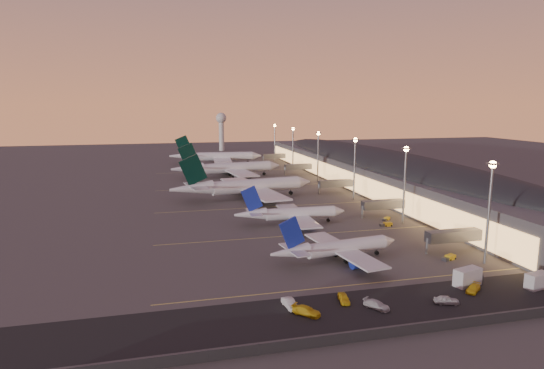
# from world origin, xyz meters

# --- Properties ---
(ground) EXTENTS (700.00, 700.00, 0.00)m
(ground) POSITION_xyz_m (0.00, 0.00, 0.00)
(ground) COLOR #474441
(airliner_narrow_south) EXTENTS (35.78, 32.25, 12.78)m
(airliner_narrow_south) POSITION_xyz_m (0.52, -29.21, 3.30)
(airliner_narrow_south) COLOR silver
(airliner_narrow_south) RESTS_ON ground
(airliner_narrow_north) EXTENTS (37.78, 33.65, 13.53)m
(airliner_narrow_north) POSITION_xyz_m (-0.60, 8.19, 3.50)
(airliner_narrow_north) COLOR silver
(airliner_narrow_north) RESTS_ON ground
(airliner_wide_near) EXTENTS (62.37, 57.47, 19.99)m
(airliner_wide_near) POSITION_xyz_m (-8.05, 52.79, 5.15)
(airliner_wide_near) COLOR silver
(airliner_wide_near) RESTS_ON ground
(airliner_wide_mid) EXTENTS (61.20, 56.22, 19.59)m
(airliner_wide_mid) POSITION_xyz_m (-6.52, 111.69, 5.04)
(airliner_wide_mid) COLOR silver
(airliner_wide_mid) RESTS_ON ground
(airliner_wide_far) EXTENTS (61.15, 55.94, 19.56)m
(airliner_wide_far) POSITION_xyz_m (-5.74, 169.42, 5.04)
(airliner_wide_far) COLOR silver
(airliner_wide_far) RESTS_ON ground
(terminal_building) EXTENTS (56.35, 255.00, 17.46)m
(terminal_building) POSITION_xyz_m (61.84, 72.47, 8.78)
(terminal_building) COLOR #4A4B4F
(terminal_building) RESTS_ON ground
(light_masts) EXTENTS (2.20, 217.20, 25.90)m
(light_masts) POSITION_xyz_m (36.00, 65.00, 17.55)
(light_masts) COLOR gray
(light_masts) RESTS_ON ground
(radar_tower) EXTENTS (9.00, 9.00, 32.50)m
(radar_tower) POSITION_xyz_m (10.00, 260.00, 21.87)
(radar_tower) COLOR silver
(radar_tower) RESTS_ON ground
(service_lane) EXTENTS (260.00, 16.00, 0.01)m
(service_lane) POSITION_xyz_m (0.00, -56.00, 0.01)
(service_lane) COLOR black
(service_lane) RESTS_ON ground
(lane_markings) EXTENTS (90.00, 180.36, 0.00)m
(lane_markings) POSITION_xyz_m (0.00, 40.00, 0.01)
(lane_markings) COLOR #D8C659
(lane_markings) RESTS_ON ground
(fence) EXTENTS (124.00, 0.12, 2.00)m
(fence) POSITION_xyz_m (-0.00, -68.00, 1.00)
(fence) COLOR #2D2D30
(fence) RESTS_ON ground
(baggage_tug_a) EXTENTS (4.29, 2.95, 1.19)m
(baggage_tug_a) POSITION_xyz_m (28.96, -35.52, 0.55)
(baggage_tug_a) COLOR yellow
(baggage_tug_a) RESTS_ON ground
(baggage_tug_b) EXTENTS (3.40, 1.89, 0.96)m
(baggage_tug_b) POSITION_xyz_m (14.59, -22.49, 0.44)
(baggage_tug_b) COLOR yellow
(baggage_tug_b) RESTS_ON ground
(baggage_tug_c) EXTENTS (4.06, 1.90, 1.19)m
(baggage_tug_c) POSITION_xyz_m (29.07, -1.77, 0.54)
(baggage_tug_c) COLOR yellow
(baggage_tug_c) RESTS_ON ground
(catering_truck_a) EXTENTS (7.34, 4.28, 3.88)m
(catering_truck_a) POSITION_xyz_m (22.88, -51.11, 1.81)
(catering_truck_a) COLOR silver
(catering_truck_a) RESTS_ON ground
(catering_truck_b) EXTENTS (6.41, 3.44, 3.41)m
(catering_truck_b) POSITION_xyz_m (36.60, -56.08, 1.60)
(catering_truck_b) COLOR silver
(catering_truck_b) RESTS_ON ground
(baggage_tug_d) EXTENTS (3.43, 2.83, 0.97)m
(baggage_tug_d) POSITION_xyz_m (32.81, 5.25, 0.45)
(baggage_tug_d) COLOR yellow
(baggage_tug_d) RESTS_ON ground
(service_van_a) EXTENTS (2.41, 5.32, 1.69)m
(service_van_a) POSITION_xyz_m (-18.44, -52.54, 0.85)
(service_van_a) COLOR silver
(service_van_a) RESTS_ON ground
(service_van_b) EXTENTS (5.61, 5.66, 1.64)m
(service_van_b) POSITION_xyz_m (-16.26, -56.31, 0.82)
(service_van_b) COLOR yellow
(service_van_b) RESTS_ON ground
(service_van_c) EXTENTS (4.74, 5.62, 1.54)m
(service_van_c) POSITION_xyz_m (-2.08, -56.96, 0.77)
(service_van_c) COLOR silver
(service_van_c) RESTS_ON ground
(service_van_d) EXTENTS (2.72, 5.02, 1.62)m
(service_van_d) POSITION_xyz_m (-7.16, -52.67, 0.81)
(service_van_d) COLOR yellow
(service_van_d) RESTS_ON ground
(service_van_e) EXTENTS (5.23, 3.41, 1.66)m
(service_van_e) POSITION_xyz_m (12.43, -58.38, 0.83)
(service_van_e) COLOR silver
(service_van_e) RESTS_ON ground
(service_van_f) EXTENTS (5.29, 4.73, 1.47)m
(service_van_f) POSITION_xyz_m (21.57, -54.52, 0.74)
(service_van_f) COLOR yellow
(service_van_f) RESTS_ON ground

